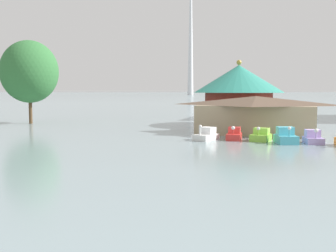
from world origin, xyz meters
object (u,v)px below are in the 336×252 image
(distant_broadcast_tower, at_px, (191,11))
(pedal_boat_red, at_px, (234,135))
(boathouse, at_px, (256,114))
(shoreline_tree_tall_left, at_px, (29,72))
(pedal_boat_lime, at_px, (261,136))
(green_roof_pavilion, at_px, (239,91))
(pedal_boat_white, at_px, (206,135))
(pedal_boat_lavender, at_px, (313,138))
(pedal_boat_cyan, at_px, (286,137))

(distant_broadcast_tower, bearing_deg, pedal_boat_red, -76.03)
(boathouse, xyz_separation_m, shoreline_tree_tall_left, (-32.65, 4.61, 5.33))
(boathouse, xyz_separation_m, distant_broadcast_tower, (-86.81, 335.99, 76.42))
(pedal_boat_red, bearing_deg, pedal_boat_lime, 80.59)
(green_roof_pavilion, bearing_deg, pedal_boat_red, -84.59)
(pedal_boat_red, bearing_deg, shoreline_tree_tall_left, -111.54)
(pedal_boat_white, distance_m, pedal_boat_lime, 5.24)
(pedal_boat_lavender, bearing_deg, boathouse, -154.45)
(pedal_boat_lavender, bearing_deg, shoreline_tree_tall_left, -119.49)
(green_roof_pavilion, relative_size, shoreline_tree_tall_left, 1.02)
(green_roof_pavilion, distance_m, shoreline_tree_tall_left, 30.13)
(distant_broadcast_tower, bearing_deg, pedal_boat_white, -76.48)
(shoreline_tree_tall_left, bearing_deg, pedal_boat_white, -23.42)
(pedal_boat_cyan, bearing_deg, green_roof_pavilion, -177.14)
(pedal_boat_red, height_order, shoreline_tree_tall_left, shoreline_tree_tall_left)
(pedal_boat_red, distance_m, pedal_boat_lime, 2.63)
(pedal_boat_lime, xyz_separation_m, pedal_boat_lavender, (4.72, -0.53, 0.01))
(pedal_boat_white, height_order, distant_broadcast_tower, distant_broadcast_tower)
(pedal_boat_white, relative_size, pedal_boat_cyan, 1.05)
(pedal_boat_cyan, xyz_separation_m, shoreline_tree_tall_left, (-36.00, 12.82, 6.93))
(pedal_boat_lavender, height_order, green_roof_pavilion, green_roof_pavilion)
(pedal_boat_white, distance_m, distant_broadcast_tower, 362.06)
(pedal_boat_white, xyz_separation_m, pedal_boat_lime, (5.18, 0.76, 0.00))
(pedal_boat_lavender, relative_size, green_roof_pavilion, 0.21)
(green_roof_pavilion, relative_size, distant_broadcast_tower, 0.07)
(pedal_boat_cyan, distance_m, green_roof_pavilion, 19.76)
(boathouse, bearing_deg, pedal_boat_red, -103.29)
(distant_broadcast_tower, bearing_deg, pedal_boat_lavender, -74.92)
(pedal_boat_red, height_order, pedal_boat_cyan, pedal_boat_cyan)
(pedal_boat_red, bearing_deg, pedal_boat_white, -68.24)
(pedal_boat_white, xyz_separation_m, pedal_boat_cyan, (7.50, -0.47, 0.10))
(pedal_boat_red, xyz_separation_m, pedal_boat_cyan, (4.92, -1.59, 0.10))
(pedal_boat_white, distance_m, boathouse, 8.94)
(pedal_boat_white, bearing_deg, pedal_boat_lavender, 110.93)
(pedal_boat_cyan, height_order, green_roof_pavilion, green_roof_pavilion)
(pedal_boat_cyan, xyz_separation_m, green_roof_pavilion, (-6.49, 18.20, 4.15))
(pedal_boat_red, distance_m, shoreline_tree_tall_left, 33.79)
(pedal_boat_lavender, height_order, boathouse, boathouse)
(boathouse, height_order, green_roof_pavilion, green_roof_pavilion)
(pedal_boat_cyan, height_order, boathouse, boathouse)
(pedal_boat_lime, bearing_deg, green_roof_pavilion, -155.16)
(pedal_boat_red, xyz_separation_m, distant_broadcast_tower, (-85.25, 342.61, 78.12))
(pedal_boat_white, height_order, shoreline_tree_tall_left, shoreline_tree_tall_left)
(green_roof_pavilion, bearing_deg, pedal_boat_lavender, -63.02)
(boathouse, relative_size, shoreline_tree_tall_left, 1.13)
(pedal_boat_white, xyz_separation_m, shoreline_tree_tall_left, (-28.51, 12.35, 7.03))
(pedal_boat_white, relative_size, boathouse, 0.22)
(pedal_boat_white, height_order, boathouse, boathouse)
(pedal_boat_cyan, bearing_deg, shoreline_tree_tall_left, -126.36)
(pedal_boat_lavender, xyz_separation_m, shoreline_tree_tall_left, (-38.41, 12.11, 7.02))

